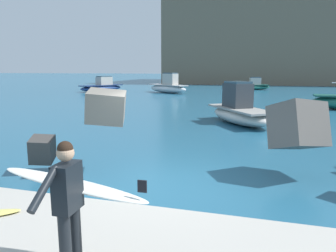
# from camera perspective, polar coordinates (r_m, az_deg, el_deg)

# --- Properties ---
(ground_plane) EXTENTS (400.00, 400.00, 0.00)m
(ground_plane) POSITION_cam_1_polar(r_m,az_deg,el_deg) (8.03, -1.00, -10.49)
(ground_plane) COLOR #235B7A
(breakwater_jetty) EXTENTS (32.88, 5.45, 2.89)m
(breakwater_jetty) POSITION_cam_1_polar(r_m,az_deg,el_deg) (8.47, 5.54, 0.58)
(breakwater_jetty) COLOR #4C4944
(breakwater_jetty) RESTS_ON ground
(surfer_with_board) EXTENTS (2.10, 1.17, 1.78)m
(surfer_with_board) POSITION_cam_1_polar(r_m,az_deg,el_deg) (4.22, -17.37, -12.10)
(surfer_with_board) COLOR black
(surfer_with_board) RESTS_ON walkway_path
(boat_near_centre) EXTENTS (5.04, 2.77, 1.80)m
(boat_near_centre) POSITION_cam_1_polar(r_m,az_deg,el_deg) (46.06, 15.24, 7.08)
(boat_near_centre) COLOR #1E6656
(boat_near_centre) RESTS_ON ground
(boat_near_right) EXTENTS (4.19, 5.09, 2.23)m
(boat_near_right) POSITION_cam_1_polar(r_m,az_deg,el_deg) (17.02, 12.96, 2.70)
(boat_near_right) COLOR beige
(boat_near_right) RESTS_ON ground
(boat_mid_centre) EXTENTS (4.48, 6.63, 1.99)m
(boat_mid_centre) POSITION_cam_1_polar(r_m,az_deg,el_deg) (42.32, -11.96, 7.06)
(boat_mid_centre) COLOR navy
(boat_mid_centre) RESTS_ON ground
(boat_far_centre) EXTENTS (6.10, 4.71, 2.46)m
(boat_far_centre) POSITION_cam_1_polar(r_m,az_deg,el_deg) (38.56, 0.03, 7.19)
(boat_far_centre) COLOR white
(boat_far_centre) RESTS_ON ground
(mooring_buoy_inner) EXTENTS (0.44, 0.44, 0.44)m
(mooring_buoy_inner) POSITION_cam_1_polar(r_m,az_deg,el_deg) (35.26, 11.19, 5.82)
(mooring_buoy_inner) COLOR silver
(mooring_buoy_inner) RESTS_ON ground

